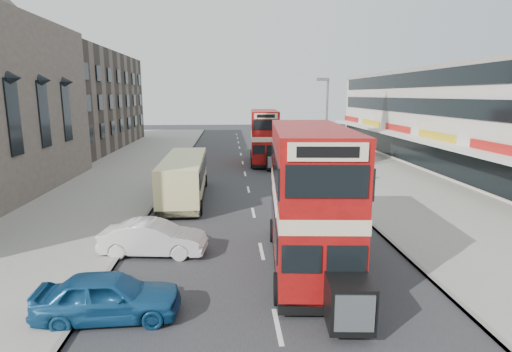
# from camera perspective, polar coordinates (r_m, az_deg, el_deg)

# --- Properties ---
(ground) EXTENTS (160.00, 160.00, 0.00)m
(ground) POSITION_cam_1_polar(r_m,az_deg,el_deg) (16.56, 1.34, -13.00)
(ground) COLOR #28282B
(ground) RESTS_ON ground
(road_surface) EXTENTS (12.00, 90.00, 0.01)m
(road_surface) POSITION_cam_1_polar(r_m,az_deg,el_deg) (35.72, -1.54, 0.30)
(road_surface) COLOR #28282B
(road_surface) RESTS_ON ground
(pavement_right) EXTENTS (12.00, 90.00, 0.15)m
(pavement_right) POSITION_cam_1_polar(r_m,az_deg,el_deg) (38.11, 16.80, 0.62)
(pavement_right) COLOR gray
(pavement_right) RESTS_ON ground
(pavement_left) EXTENTS (12.00, 90.00, 0.15)m
(pavement_left) POSITION_cam_1_polar(r_m,az_deg,el_deg) (37.22, -20.33, 0.15)
(pavement_left) COLOR gray
(pavement_left) RESTS_ON ground
(kerb_left) EXTENTS (0.20, 90.00, 0.16)m
(kerb_left) POSITION_cam_1_polar(r_m,az_deg,el_deg) (35.99, -11.29, 0.28)
(kerb_left) COLOR gray
(kerb_left) RESTS_ON ground
(kerb_right) EXTENTS (0.20, 90.00, 0.16)m
(kerb_right) POSITION_cam_1_polar(r_m,az_deg,el_deg) (36.45, 8.08, 0.53)
(kerb_right) COLOR gray
(kerb_right) RESTS_ON ground
(brick_terrace) EXTENTS (14.00, 28.00, 12.00)m
(brick_terrace) POSITION_cam_1_polar(r_m,az_deg,el_deg) (56.90, -25.44, 9.40)
(brick_terrace) COLOR #66594C
(brick_terrace) RESTS_ON ground
(commercial_row) EXTENTS (9.90, 46.20, 9.30)m
(commercial_row) POSITION_cam_1_polar(r_m,az_deg,el_deg) (42.79, 26.30, 7.30)
(commercial_row) COLOR beige
(commercial_row) RESTS_ON ground
(street_lamp) EXTENTS (1.00, 0.20, 8.12)m
(street_lamp) POSITION_cam_1_polar(r_m,az_deg,el_deg) (34.03, 9.70, 7.71)
(street_lamp) COLOR slate
(street_lamp) RESTS_ON ground
(bus_main) EXTENTS (3.39, 10.03, 5.43)m
(bus_main) POSITION_cam_1_polar(r_m,az_deg,el_deg) (16.20, 7.40, -2.94)
(bus_main) COLOR black
(bus_main) RESTS_ON ground
(bus_second) EXTENTS (2.94, 9.37, 5.10)m
(bus_second) POSITION_cam_1_polar(r_m,az_deg,el_deg) (40.98, 1.16, 5.51)
(bus_second) COLOR black
(bus_second) RESTS_ON ground
(coach) EXTENTS (2.68, 9.88, 2.61)m
(coach) POSITION_cam_1_polar(r_m,az_deg,el_deg) (27.25, -9.97, -0.05)
(coach) COLOR black
(coach) RESTS_ON ground
(car_left_near) EXTENTS (4.43, 1.91, 1.49)m
(car_left_near) POSITION_cam_1_polar(r_m,az_deg,el_deg) (13.83, -19.87, -15.47)
(car_left_near) COLOR navy
(car_left_near) RESTS_ON ground
(car_left_front) EXTENTS (4.64, 2.05, 1.48)m
(car_left_front) POSITION_cam_1_polar(r_m,az_deg,el_deg) (18.36, -14.10, -8.38)
(car_left_front) COLOR silver
(car_left_front) RESTS_ON ground
(car_right_a) EXTENTS (4.49, 2.14, 1.26)m
(car_right_a) POSITION_cam_1_polar(r_m,az_deg,el_deg) (30.60, 8.22, -0.48)
(car_right_a) COLOR maroon
(car_right_a) RESTS_ON ground
(car_right_b) EXTENTS (4.63, 2.56, 1.23)m
(car_right_b) POSITION_cam_1_polar(r_m,az_deg,el_deg) (37.36, 6.44, 1.67)
(car_right_b) COLOR #BC5412
(car_right_b) RESTS_ON ground
(car_right_c) EXTENTS (3.73, 1.66, 1.25)m
(car_right_c) POSITION_cam_1_polar(r_m,az_deg,el_deg) (49.98, 4.19, 4.15)
(car_right_c) COLOR #5E8DBD
(car_right_c) RESTS_ON ground
(pedestrian_near) EXTENTS (0.68, 0.54, 1.63)m
(pedestrian_near) POSITION_cam_1_polar(r_m,az_deg,el_deg) (32.57, 14.36, 0.59)
(pedestrian_near) COLOR gray
(pedestrian_near) RESTS_ON pavement_right
(pedestrian_far) EXTENTS (1.05, 0.64, 1.67)m
(pedestrian_far) POSITION_cam_1_polar(r_m,az_deg,el_deg) (47.13, 9.01, 4.05)
(pedestrian_far) COLOR gray
(pedestrian_far) RESTS_ON pavement_right
(cyclist) EXTENTS (0.91, 1.98, 2.18)m
(cyclist) POSITION_cam_1_polar(r_m,az_deg,el_deg) (35.64, 5.97, 1.40)
(cyclist) COLOR gray
(cyclist) RESTS_ON ground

